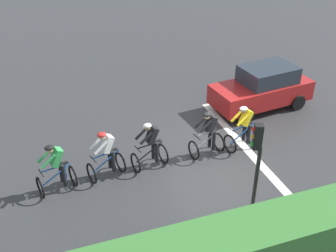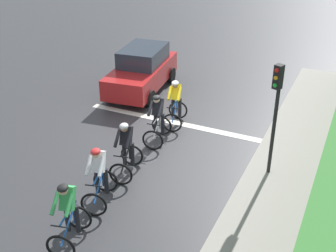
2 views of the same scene
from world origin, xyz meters
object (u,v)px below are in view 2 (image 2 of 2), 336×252
(car_red, at_px, (142,70))
(traffic_light_near_crossing, at_px, (276,105))
(cyclist_second, at_px, (99,177))
(cyclist_fourth, at_px, (158,119))
(cyclist_lead, at_px, (68,215))
(cyclist_mid, at_px, (126,150))
(cyclist_trailing, at_px, (175,104))

(car_red, relative_size, traffic_light_near_crossing, 1.28)
(cyclist_second, distance_m, cyclist_fourth, 3.47)
(cyclist_fourth, distance_m, car_red, 4.25)
(cyclist_lead, relative_size, car_red, 0.39)
(cyclist_lead, distance_m, cyclist_second, 1.56)
(cyclist_mid, xyz_separation_m, cyclist_fourth, (0.03, -2.04, 0.00))
(cyclist_trailing, bearing_deg, car_red, -41.75)
(cyclist_lead, distance_m, car_red, 8.93)
(cyclist_trailing, height_order, car_red, car_red)
(cyclist_second, relative_size, cyclist_fourth, 1.00)
(cyclist_trailing, bearing_deg, traffic_light_near_crossing, 153.96)
(cyclist_second, height_order, car_red, car_red)
(cyclist_lead, relative_size, traffic_light_near_crossing, 0.50)
(traffic_light_near_crossing, bearing_deg, cyclist_lead, 53.19)
(car_red, xyz_separation_m, traffic_light_near_crossing, (-6.09, 3.96, 1.35))
(cyclist_second, bearing_deg, cyclist_trailing, -89.55)
(car_red, distance_m, traffic_light_near_crossing, 7.39)
(cyclist_mid, bearing_deg, cyclist_trailing, -90.03)
(cyclist_second, distance_m, cyclist_trailing, 4.78)
(cyclist_second, distance_m, traffic_light_near_crossing, 4.90)
(cyclist_lead, height_order, cyclist_mid, same)
(cyclist_mid, xyz_separation_m, car_red, (2.45, -5.53, 0.08))
(cyclist_mid, xyz_separation_m, traffic_light_near_crossing, (-3.64, -1.57, 1.43))
(cyclist_second, xyz_separation_m, cyclist_trailing, (0.04, -4.78, 0.00))
(cyclist_mid, height_order, cyclist_fourth, same)
(cyclist_mid, distance_m, car_red, 6.05)
(cyclist_lead, height_order, traffic_light_near_crossing, traffic_light_near_crossing)
(cyclist_lead, distance_m, cyclist_mid, 2.99)
(cyclist_second, height_order, cyclist_fourth, same)
(cyclist_mid, xyz_separation_m, cyclist_trailing, (-0.00, -3.35, 0.00))
(cyclist_lead, bearing_deg, car_red, -72.50)
(car_red, bearing_deg, cyclist_second, 109.63)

